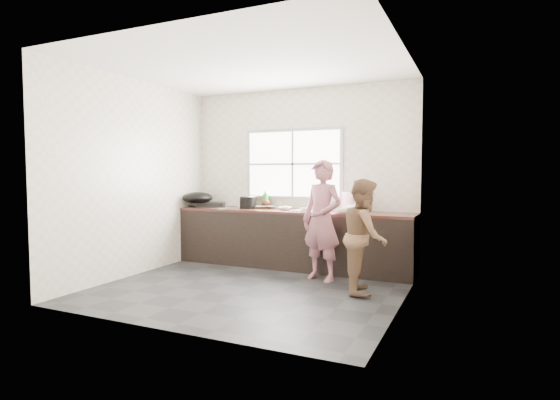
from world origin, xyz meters
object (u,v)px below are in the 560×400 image
at_px(bowl_mince, 285,208).
at_px(plate_food, 245,206).
at_px(bowl_held, 306,209).
at_px(black_pot, 248,203).
at_px(pot_lid_left, 224,208).
at_px(woman, 322,224).
at_px(dish_rack, 356,202).
at_px(burner, 211,204).
at_px(pot_lid_right, 227,206).
at_px(glass_jar, 243,204).
at_px(person_side, 365,236).
at_px(bowl_crabs, 342,211).
at_px(cutting_board, 262,207).
at_px(bottle_green, 265,198).
at_px(bottle_brown_short, 266,202).
at_px(bottle_brown_tall, 252,201).
at_px(wok, 198,198).

distance_m(bowl_mince, plate_food, 0.86).
xyz_separation_m(bowl_held, black_pot, (-1.03, 0.14, 0.06)).
bearing_deg(pot_lid_left, woman, -11.26).
height_order(woman, dish_rack, woman).
bearing_deg(burner, pot_lid_right, 21.74).
distance_m(plate_food, glass_jar, 0.05).
relative_size(bowl_held, black_pot, 0.83).
relative_size(dish_rack, pot_lid_right, 1.47).
xyz_separation_m(person_side, black_pot, (-2.06, 0.90, 0.28)).
distance_m(woman, burner, 2.28).
relative_size(bowl_crabs, pot_lid_left, 0.81).
bearing_deg(cutting_board, woman, -29.40).
distance_m(woman, glass_jar, 1.80).
height_order(bottle_green, burner, bottle_green).
xyz_separation_m(person_side, bowl_crabs, (-0.48, 0.69, 0.21)).
height_order(bottle_green, bottle_brown_short, bottle_green).
relative_size(woman, plate_food, 6.66).
relative_size(person_side, bottle_green, 4.39).
bearing_deg(woman, bowl_crabs, 81.00).
relative_size(cutting_board, black_pot, 1.51).
relative_size(bowl_held, bottle_brown_tall, 1.00).
distance_m(bowl_crabs, black_pot, 1.59).
distance_m(plate_food, dish_rack, 1.84).
xyz_separation_m(person_side, burner, (-2.82, 1.04, 0.22)).
relative_size(bowl_mince, dish_rack, 0.52).
xyz_separation_m(black_pot, dish_rack, (1.66, 0.23, 0.05)).
xyz_separation_m(bowl_crabs, bowl_held, (-0.55, 0.07, 0.01)).
distance_m(bowl_crabs, bottle_green, 1.46).
xyz_separation_m(plate_food, dish_rack, (1.84, 0.00, 0.13)).
bearing_deg(glass_jar, bowl_mince, -16.51).
distance_m(glass_jar, burner, 0.56).
height_order(dish_rack, pot_lid_right, dish_rack).
bearing_deg(bottle_brown_tall, plate_food, 180.00).
bearing_deg(glass_jar, bottle_green, 0.00).
bearing_deg(bottle_green, bottle_brown_short, 0.00).
xyz_separation_m(bowl_mince, pot_lid_right, (-1.17, 0.25, -0.02)).
relative_size(person_side, bottle_brown_short, 7.50).
bearing_deg(woman, wok, -174.26).
distance_m(cutting_board, pot_lid_left, 0.60).
relative_size(bottle_brown_short, pot_lid_right, 0.71).
distance_m(black_pot, pot_lid_left, 0.39).
relative_size(plate_food, bottle_brown_tall, 1.05).
bearing_deg(pot_lid_right, burner, -158.26).
bearing_deg(wok, bowl_crabs, -2.62).
relative_size(black_pot, pot_lid_left, 1.16).
height_order(bowl_held, dish_rack, dish_rack).
bearing_deg(pot_lid_right, bottle_brown_tall, 0.00).
distance_m(person_side, cutting_board, 2.17).
bearing_deg(black_pot, dish_rack, 7.87).
distance_m(cutting_board, wok, 1.08).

